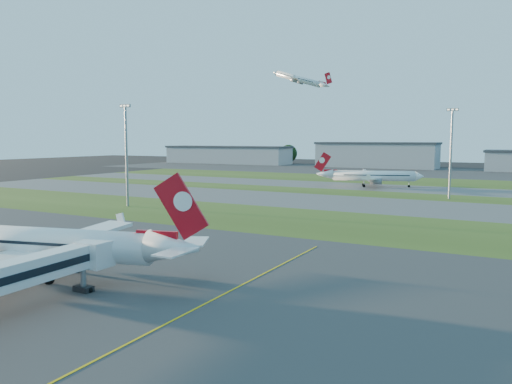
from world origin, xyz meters
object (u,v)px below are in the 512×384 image
Objects in this scene: airliner_taxiing at (372,176)px; light_mast_west at (126,148)px; airliner_parked at (39,244)px; light_mast_centre at (451,147)px.

light_mast_west is (-40.76, -81.37, 10.92)m from airliner_taxiing.
airliner_parked is 135.99m from airliner_taxiing.
airliner_parked is 116.17m from light_mast_centre.
airliner_parked is 1.09× the size of airliner_taxiing.
airliner_parked is 66.12m from light_mast_west.
light_mast_centre reaches higher than airliner_taxiing.
airliner_taxiing is 1.33× the size of light_mast_centre.
airliner_parked reaches higher than airliner_taxiing.
light_mast_centre is at bearing 120.38° from airliner_taxiing.
airliner_parked is 1.45× the size of light_mast_west.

